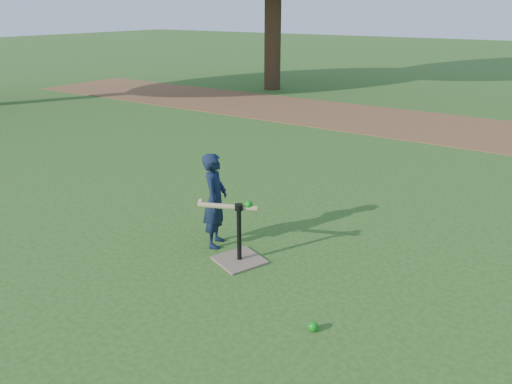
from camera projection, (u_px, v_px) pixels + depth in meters
The scene contains 6 objects.
ground at pixel (247, 284), 4.61m from camera, with size 80.00×80.00×0.00m, color #285116.
dirt_strip at pixel (451, 129), 10.44m from camera, with size 24.00×3.00×0.01m, color brown.
child at pixel (215, 200), 5.20m from camera, with size 0.37×0.24×1.02m, color black.
wiffle_ball_ground at pixel (313, 327), 3.93m from camera, with size 0.08×0.08×0.08m, color #0C8612.
batting_tee at pixel (239, 251), 4.99m from camera, with size 0.56×0.56×0.61m.
swing_action at pixel (229, 206), 4.88m from camera, with size 0.62×0.28×0.11m.
Camera 1 is at (2.31, -3.29, 2.41)m, focal length 35.00 mm.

